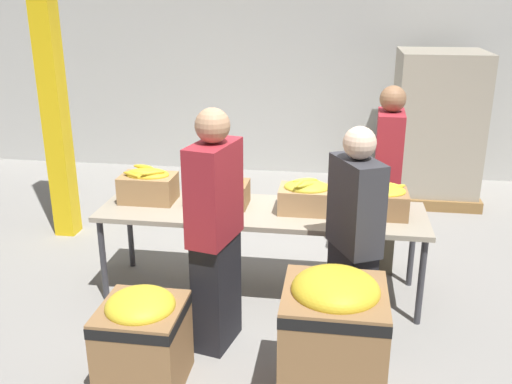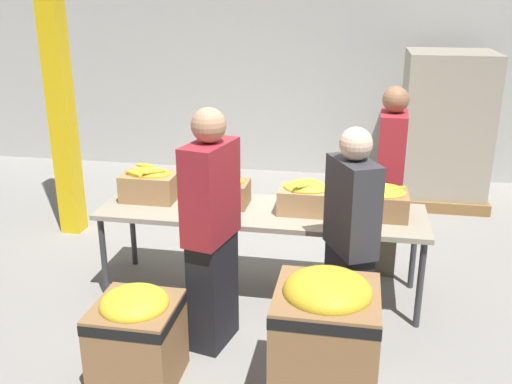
# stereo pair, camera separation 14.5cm
# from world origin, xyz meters

# --- Properties ---
(ground_plane) EXTENTS (30.00, 30.00, 0.00)m
(ground_plane) POSITION_xyz_m (0.00, 0.00, 0.00)
(ground_plane) COLOR gray
(wall_back) EXTENTS (16.00, 0.08, 4.00)m
(wall_back) POSITION_xyz_m (0.00, 3.50, 2.00)
(wall_back) COLOR #B7B7B2
(wall_back) RESTS_ON ground_plane
(sorting_table) EXTENTS (2.62, 0.74, 0.74)m
(sorting_table) POSITION_xyz_m (0.00, 0.00, 0.69)
(sorting_table) COLOR #9E937F
(sorting_table) RESTS_ON ground_plane
(banana_box_0) EXTENTS (0.45, 0.30, 0.30)m
(banana_box_0) POSITION_xyz_m (-0.96, 0.07, 0.88)
(banana_box_0) COLOR #A37A4C
(banana_box_0) RESTS_ON sorting_table
(banana_box_1) EXTENTS (0.49, 0.31, 0.28)m
(banana_box_1) POSITION_xyz_m (-0.37, 0.06, 0.87)
(banana_box_1) COLOR olive
(banana_box_1) RESTS_ON sorting_table
(banana_box_2) EXTENTS (0.43, 0.31, 0.27)m
(banana_box_2) POSITION_xyz_m (0.35, 0.03, 0.87)
(banana_box_2) COLOR tan
(banana_box_2) RESTS_ON sorting_table
(banana_box_3) EXTENTS (0.40, 0.32, 0.25)m
(banana_box_3) POSITION_xyz_m (0.94, 0.03, 0.87)
(banana_box_3) COLOR olive
(banana_box_3) RESTS_ON sorting_table
(volunteer_0) EXTENTS (0.38, 0.48, 1.60)m
(volunteer_0) POSITION_xyz_m (0.72, -0.67, 0.80)
(volunteer_0) COLOR black
(volunteer_0) RESTS_ON ground_plane
(volunteer_1) EXTENTS (0.33, 0.50, 1.71)m
(volunteer_1) POSITION_xyz_m (-0.21, -0.77, 0.85)
(volunteer_1) COLOR black
(volunteer_1) RESTS_ON ground_plane
(volunteer_2) EXTENTS (0.24, 0.46, 1.66)m
(volunteer_2) POSITION_xyz_m (1.02, 0.65, 0.83)
(volunteer_2) COLOR #6B604C
(volunteer_2) RESTS_ON ground_plane
(donation_bin_0) EXTENTS (0.52, 0.52, 0.66)m
(donation_bin_0) POSITION_xyz_m (-0.57, -1.29, 0.35)
(donation_bin_0) COLOR olive
(donation_bin_0) RESTS_ON ground_plane
(donation_bin_1) EXTENTS (0.61, 0.61, 0.88)m
(donation_bin_1) POSITION_xyz_m (0.61, -1.29, 0.47)
(donation_bin_1) COLOR olive
(donation_bin_1) RESTS_ON ground_plane
(support_pillar) EXTENTS (0.21, 0.21, 4.00)m
(support_pillar) POSITION_xyz_m (-2.19, 0.96, 2.00)
(support_pillar) COLOR yellow
(support_pillar) RESTS_ON ground_plane
(pallet_stack_0) EXTENTS (1.06, 1.06, 1.77)m
(pallet_stack_0) POSITION_xyz_m (1.73, 2.65, 0.87)
(pallet_stack_0) COLOR olive
(pallet_stack_0) RESTS_ON ground_plane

